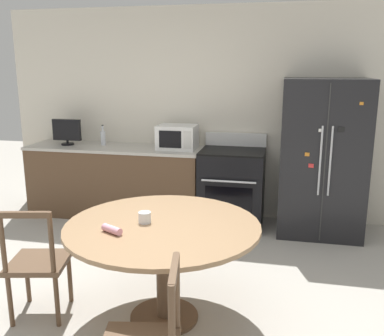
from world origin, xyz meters
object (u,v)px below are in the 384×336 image
Objects in this scene: refrigerator at (322,158)px; oven_range at (232,187)px; microwave at (177,137)px; dining_chair_left at (38,263)px; counter_bottle at (103,137)px; candle_glass at (145,218)px; countertop_tv at (67,131)px.

oven_range is at bearing 177.88° from refrigerator.
oven_range is (-1.01, 0.04, -0.41)m from refrigerator.
refrigerator is 1.09m from oven_range.
refrigerator is 1.71m from microwave.
refrigerator is 3.78× the size of microwave.
dining_chair_left is at bearing -102.24° from microwave.
counter_bottle reaches higher than oven_range.
refrigerator reaches higher than candle_glass.
oven_range is 1.76m from counter_bottle.
microwave is (-0.69, 0.05, 0.58)m from oven_range.
countertop_tv is at bearing 179.79° from oven_range.
countertop_tv is 4.00× the size of candle_glass.
microwave is 1.25× the size of countertop_tv.
countertop_tv reaches higher than oven_range.
dining_chair_left is at bearing -67.75° from countertop_tv.
counter_bottle is at bearing 177.26° from refrigerator.
countertop_tv is (-3.14, 0.05, 0.20)m from refrigerator.
counter_bottle is 2.49m from dining_chair_left.
countertop_tv is 2.76m from candle_glass.
candle_glass is (-0.39, -2.12, 0.33)m from oven_range.
countertop_tv is 2.56m from dining_chair_left.
oven_range is at bearing 49.90° from dining_chair_left.
countertop_tv is (-2.13, 0.01, 0.61)m from oven_range.
counter_bottle is at bearing 10.36° from countertop_tv.
dining_chair_left is (-1.19, -2.28, -0.03)m from oven_range.
dining_chair_left is at bearing -134.48° from refrigerator.
candle_glass is (1.29, -2.21, -0.20)m from counter_bottle.
counter_bottle is (-0.99, 0.04, -0.05)m from microwave.
oven_range is at bearing 79.61° from candle_glass.
counter_bottle reaches higher than dining_chair_left.
counter_bottle is at bearing 177.59° from microwave.
candle_glass is (1.74, -2.13, -0.28)m from countertop_tv.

